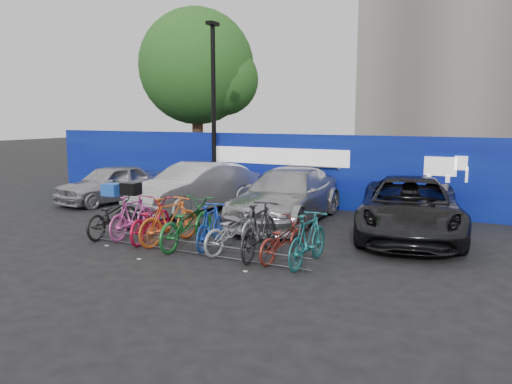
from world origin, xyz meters
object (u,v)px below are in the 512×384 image
Objects in this scene: car_2 at (287,196)px; bike_9 at (308,239)px; bike_6 at (232,230)px; car_0 at (111,183)px; bike_3 at (170,220)px; car_1 at (196,187)px; bike_2 at (150,220)px; bike_0 at (113,216)px; lamppost at (214,108)px; bike_8 at (283,239)px; bike_1 at (132,216)px; bike_rack at (192,247)px; car_3 at (410,207)px; tree at (201,70)px; bike_7 at (259,230)px; bike_5 at (210,226)px; bike_4 at (187,223)px.

bike_9 is at bearing -63.30° from car_2.
car_0 is at bearing -17.23° from bike_6.
car_1 is at bearing -54.67° from bike_3.
car_1 reaches higher than car_0.
bike_0 is at bearing -9.51° from bike_2.
lamppost is at bearing 114.31° from car_1.
bike_8 is at bearing -8.00° from bike_9.
bike_1 is 0.97× the size of bike_6.
bike_rack is 0.96m from bike_6.
bike_rack is at bearing -145.55° from car_3.
bike_2 is (5.15, -10.07, -4.57)m from tree.
tree is 14.09m from bike_8.
car_3 reaches higher than bike_9.
bike_rack is 1.06× the size of car_3.
bike_7 is at bearing 172.94° from bike_1.
bike_0 is 1.09× the size of bike_1.
bike_5 is at bearing -18.79° from car_0.
bike_3 is (5.34, -3.69, -0.10)m from car_0.
bike_9 reaches higher than bike_1.
bike_8 is (2.91, 0.02, -0.12)m from bike_3.
bike_4 is (6.28, -10.15, -4.52)m from tree.
bike_0 is 1.02× the size of bike_2.
bike_8 is (5.11, -5.43, -2.82)m from lamppost.
bike_5 is 0.95× the size of bike_9.
bike_7 is at bearing 174.51° from bike_0.
bike_9 is (0.60, -0.10, 0.10)m from bike_8.
car_1 reaches higher than bike_5.
bike_4 is at bearing -58.25° from tree.
bike_1 is 1.05× the size of bike_8.
bike_2 is (4.73, -3.65, -0.16)m from car_0.
tree is at bearing -59.99° from bike_4.
car_1 reaches higher than bike_4.
bike_6 is 0.93× the size of bike_7.
car_0 is at bearing 146.32° from bike_rack.
bike_7 is at bearing -136.97° from car_3.
bike_4 is at bearing -63.78° from lamppost.
bike_5 is at bearing -150.27° from car_3.
bike_7 is 1.10× the size of bike_9.
lamppost is at bearing -42.36° from bike_9.
tree is 6.14m from lamppost.
tree is 3.70× the size of bike_4.
car_2 is 2.69× the size of bike_2.
car_2 reaches higher than bike_3.
bike_5 is at bearing 7.78° from bike_6.
bike_0 reaches higher than bike_rack.
bike_7 reaches higher than bike_5.
car_2 is 3.44m from car_3.
car_0 is 2.18× the size of bike_1.
bike_1 is 4.75m from bike_9.
bike_3 is at bearing 8.49° from bike_8.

